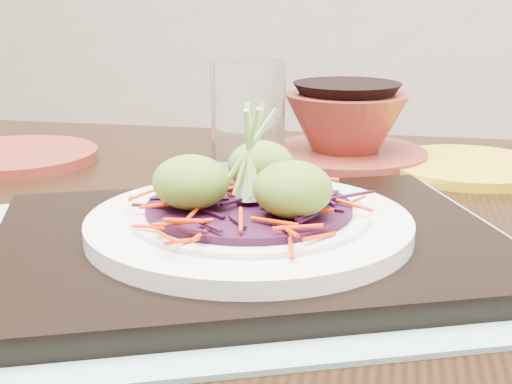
% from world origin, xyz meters
% --- Properties ---
extents(dining_table, '(1.34, 0.93, 0.81)m').
position_xyz_m(dining_table, '(0.10, -0.06, 0.70)').
color(dining_table, black).
rests_on(dining_table, ground).
extents(placemat, '(0.51, 0.46, 0.00)m').
position_xyz_m(placemat, '(0.15, -0.10, 0.81)').
color(placemat, '#7FA494').
rests_on(placemat, dining_table).
extents(serving_tray, '(0.44, 0.39, 0.02)m').
position_xyz_m(serving_tray, '(0.15, -0.10, 0.82)').
color(serving_tray, black).
rests_on(serving_tray, placemat).
extents(white_plate, '(0.23, 0.23, 0.02)m').
position_xyz_m(white_plate, '(0.15, -0.10, 0.84)').
color(white_plate, silver).
rests_on(white_plate, serving_tray).
extents(cabbage_bed, '(0.15, 0.15, 0.01)m').
position_xyz_m(cabbage_bed, '(0.15, -0.10, 0.85)').
color(cabbage_bed, black).
rests_on(cabbage_bed, white_plate).
extents(carrot_julienne, '(0.18, 0.18, 0.01)m').
position_xyz_m(carrot_julienne, '(0.15, -0.10, 0.86)').
color(carrot_julienne, red).
rests_on(carrot_julienne, cabbage_bed).
extents(guacamole_scoops, '(0.13, 0.11, 0.04)m').
position_xyz_m(guacamole_scoops, '(0.15, -0.10, 0.87)').
color(guacamole_scoops, '#537021').
rests_on(guacamole_scoops, cabbage_bed).
extents(scallion_garnish, '(0.05, 0.05, 0.08)m').
position_xyz_m(scallion_garnish, '(0.15, -0.10, 0.89)').
color(scallion_garnish, '#81BF4C').
rests_on(scallion_garnish, cabbage_bed).
extents(terracotta_side_plate, '(0.23, 0.23, 0.01)m').
position_xyz_m(terracotta_side_plate, '(-0.18, 0.12, 0.82)').
color(terracotta_side_plate, maroon).
rests_on(terracotta_side_plate, dining_table).
extents(water_glass, '(0.10, 0.10, 0.11)m').
position_xyz_m(water_glass, '(0.07, 0.17, 0.87)').
color(water_glass, white).
rests_on(water_glass, dining_table).
extents(terracotta_bowl_set, '(0.19, 0.19, 0.08)m').
position_xyz_m(terracotta_bowl_set, '(0.17, 0.22, 0.84)').
color(terracotta_bowl_set, maroon).
rests_on(terracotta_bowl_set, dining_table).
extents(yellow_plate, '(0.23, 0.23, 0.01)m').
position_xyz_m(yellow_plate, '(0.31, 0.21, 0.82)').
color(yellow_plate, gold).
rests_on(yellow_plate, dining_table).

